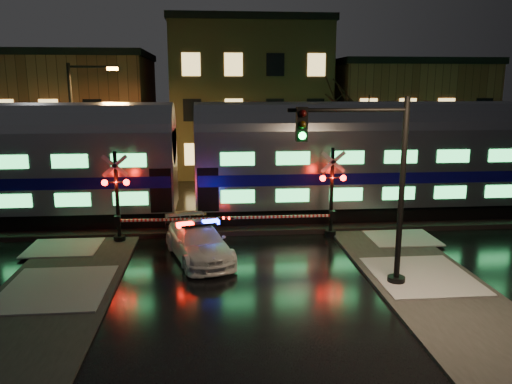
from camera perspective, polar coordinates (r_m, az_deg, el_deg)
ground at (r=20.83m, az=-1.85°, el=-7.42°), size 120.00×120.00×0.00m
ballast at (r=25.55m, az=-2.52°, el=-3.43°), size 90.00×4.20×0.24m
sidewalk_left at (r=16.17m, az=-24.90°, el=-14.36°), size 4.00×20.00×0.12m
sidewalk_right at (r=17.04m, az=22.45°, el=-12.76°), size 4.00×20.00×0.12m
building_left at (r=43.33m, az=-21.33°, el=8.04°), size 14.00×10.00×9.00m
building_mid at (r=42.23m, az=-0.98°, el=10.47°), size 12.00×11.00×11.50m
building_right at (r=44.69m, az=16.12°, el=8.17°), size 12.00×10.00×8.50m
train at (r=24.88m, az=-8.09°, el=3.73°), size 51.00×3.12×5.92m
police_car at (r=20.50m, az=-6.58°, el=-5.70°), size 3.30×5.27×1.59m
crossing_signal_right at (r=23.10m, az=7.81°, el=-1.07°), size 5.94×0.66×4.20m
crossing_signal_left at (r=22.85m, az=-14.69°, el=-1.56°), size 5.87×0.66×4.15m
traffic_light at (r=17.29m, az=13.18°, el=0.29°), size 4.28×0.74×6.61m
streetlight at (r=29.61m, az=-19.68°, el=7.03°), size 2.72×0.29×8.14m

